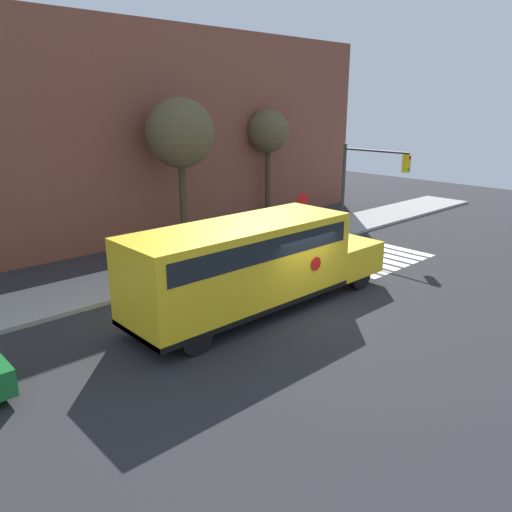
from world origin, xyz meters
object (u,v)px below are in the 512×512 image
(school_bus, at_px, (252,262))
(tree_far_sidewalk, at_px, (268,133))
(tree_near_sidewalk, at_px, (180,134))
(stop_sign, at_px, (302,210))
(traffic_light, at_px, (366,176))

(school_bus, xyz_separation_m, tree_far_sidewalk, (9.51, 9.10, 3.27))
(school_bus, xyz_separation_m, tree_near_sidewalk, (2.93, 7.92, 3.49))
(stop_sign, distance_m, tree_far_sidewalk, 6.11)
(traffic_light, bearing_deg, tree_near_sidewalk, 146.79)
(traffic_light, bearing_deg, school_bus, -163.30)
(school_bus, bearing_deg, tree_near_sidewalk, 69.69)
(tree_near_sidewalk, xyz_separation_m, tree_far_sidewalk, (6.58, 1.18, -0.22))
(tree_near_sidewalk, bearing_deg, school_bus, -110.31)
(traffic_light, height_order, tree_near_sidewalk, tree_near_sidewalk)
(traffic_light, relative_size, tree_near_sidewalk, 0.68)
(stop_sign, distance_m, traffic_light, 3.61)
(traffic_light, xyz_separation_m, tree_far_sidewalk, (-0.79, 6.01, 1.86))
(stop_sign, height_order, tree_far_sidewalk, tree_far_sidewalk)
(school_bus, xyz_separation_m, stop_sign, (7.29, 4.47, -0.04))
(school_bus, height_order, tree_far_sidewalk, tree_far_sidewalk)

